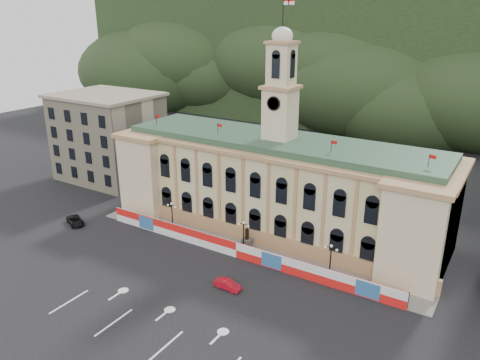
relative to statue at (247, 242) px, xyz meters
The scene contains 13 objects.
ground 18.04m from the statue, 90.00° to the right, with size 260.00×260.00×0.00m, color black.
lane_markings 23.03m from the statue, 90.00° to the right, with size 26.00×10.00×0.02m, color white, non-canonical shape.
hill_ridge 105.59m from the statue, 89.98° to the left, with size 230.00×80.00×64.00m.
city_hall 11.71m from the statue, 90.00° to the left, with size 56.20×17.60×37.10m.
side_building_left 45.63m from the statue, 163.26° to the left, with size 21.00×17.00×18.60m.
hoarding_fence 2.93m from the statue, 88.90° to the right, with size 50.00×0.44×2.50m.
pavement 1.13m from the statue, 90.00° to the right, with size 56.00×5.50×0.16m, color slate.
statue is the anchor object (origin of this frame).
lamp_left 14.16m from the statue, behind, with size 1.96×0.44×5.15m.
lamp_center 2.14m from the statue, 90.00° to the right, with size 1.96×0.44×5.15m.
lamp_right 14.16m from the statue, ahead, with size 1.96×0.44×5.15m.
red_sedan 11.36m from the statue, 71.87° to the right, with size 3.84×1.40×1.26m, color #AD0C19.
black_suv 31.06m from the statue, 165.04° to the right, with size 5.16×3.89×1.30m, color black.
Camera 1 is at (33.44, -37.51, 34.90)m, focal length 35.00 mm.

